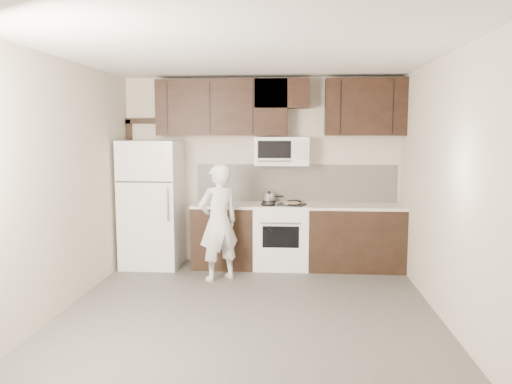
# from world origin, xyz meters

# --- Properties ---
(floor) EXTENTS (4.50, 4.50, 0.00)m
(floor) POSITION_xyz_m (0.00, 0.00, 0.00)
(floor) COLOR #55524F
(floor) RESTS_ON ground
(back_wall) EXTENTS (4.00, 0.00, 4.00)m
(back_wall) POSITION_xyz_m (0.00, 2.25, 1.35)
(back_wall) COLOR beige
(back_wall) RESTS_ON ground
(ceiling) EXTENTS (4.50, 4.50, 0.00)m
(ceiling) POSITION_xyz_m (0.00, 0.00, 2.70)
(ceiling) COLOR white
(ceiling) RESTS_ON back_wall
(counter_run) EXTENTS (2.95, 0.64, 0.91)m
(counter_run) POSITION_xyz_m (0.60, 1.94, 0.46)
(counter_run) COLOR black
(counter_run) RESTS_ON floor
(stove) EXTENTS (0.76, 0.66, 0.94)m
(stove) POSITION_xyz_m (0.30, 1.94, 0.46)
(stove) COLOR white
(stove) RESTS_ON floor
(backsplash) EXTENTS (2.90, 0.02, 0.54)m
(backsplash) POSITION_xyz_m (0.50, 2.24, 1.18)
(backsplash) COLOR beige
(backsplash) RESTS_ON counter_run
(upper_cabinets) EXTENTS (3.48, 0.35, 0.78)m
(upper_cabinets) POSITION_xyz_m (0.21, 2.08, 2.28)
(upper_cabinets) COLOR black
(upper_cabinets) RESTS_ON back_wall
(microwave) EXTENTS (0.76, 0.42, 0.40)m
(microwave) POSITION_xyz_m (0.30, 2.06, 1.65)
(microwave) COLOR white
(microwave) RESTS_ON upper_cabinets
(refrigerator) EXTENTS (0.80, 0.76, 1.80)m
(refrigerator) POSITION_xyz_m (-1.55, 1.89, 0.90)
(refrigerator) COLOR white
(refrigerator) RESTS_ON floor
(door_trim) EXTENTS (0.50, 0.08, 2.12)m
(door_trim) POSITION_xyz_m (-1.92, 2.21, 1.25)
(door_trim) COLOR black
(door_trim) RESTS_ON floor
(saucepan) EXTENTS (0.30, 0.17, 0.17)m
(saucepan) POSITION_xyz_m (0.12, 2.09, 0.98)
(saucepan) COLOR silver
(saucepan) RESTS_ON stove
(baking_tray) EXTENTS (0.42, 0.37, 0.02)m
(baking_tray) POSITION_xyz_m (0.45, 1.85, 0.92)
(baking_tray) COLOR black
(baking_tray) RESTS_ON counter_run
(pizza) EXTENTS (0.30, 0.30, 0.02)m
(pizza) POSITION_xyz_m (0.45, 1.85, 0.94)
(pizza) COLOR beige
(pizza) RESTS_ON baking_tray
(person) EXTENTS (0.66, 0.62, 1.52)m
(person) POSITION_xyz_m (-0.50, 1.27, 0.76)
(person) COLOR white
(person) RESTS_ON floor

